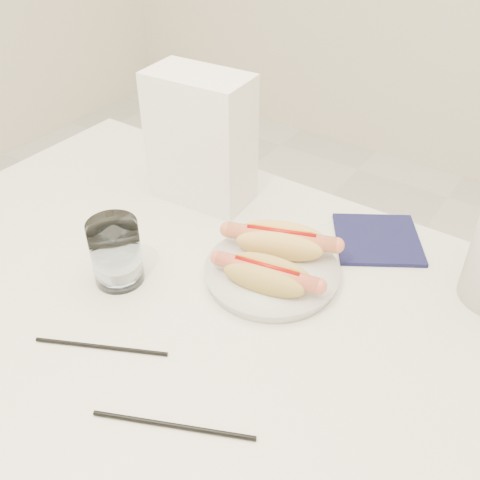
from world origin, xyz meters
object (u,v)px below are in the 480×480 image
Objects in this scene: hotdog_left at (281,241)px; water_glass at (116,252)px; hotdog_right at (267,275)px; table at (197,324)px; napkin_box at (201,139)px; plate at (272,274)px.

water_glass reaches higher than hotdog_left.
hotdog_left is 1.63× the size of water_glass.
hotdog_right is 0.25m from water_glass.
table is 0.18m from water_glass.
water_glass is at bearing -85.81° from napkin_box.
hotdog_left is 0.27m from napkin_box.
hotdog_right is 0.67× the size of napkin_box.
plate is 1.26× the size of hotdog_right.
table is 5.57× the size of plate.
hotdog_right is (0.09, 0.07, 0.10)m from table.
plate is 1.91× the size of water_glass.
hotdog_right is at bearing 39.92° from table.
table is at bearing -59.03° from napkin_box.
plate is 0.06m from hotdog_left.
hotdog_right is at bearing -93.85° from hotdog_left.
napkin_box reaches higher than plate.
water_glass is (-0.21, -0.15, 0.05)m from plate.
table is at bearing -151.27° from hotdog_right.
hotdog_left is (-0.01, 0.05, 0.03)m from plate.
hotdog_right is (0.01, -0.04, 0.03)m from plate.
water_glass reaches higher than plate.
hotdog_left is at bearing 69.04° from table.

